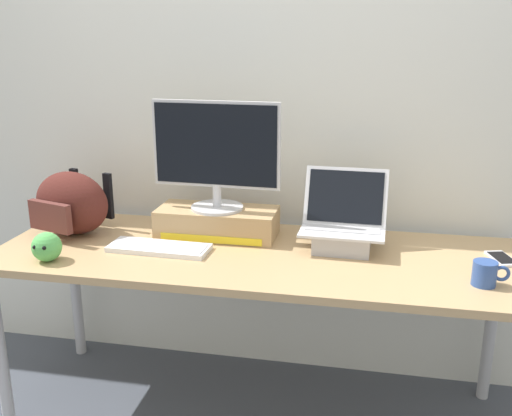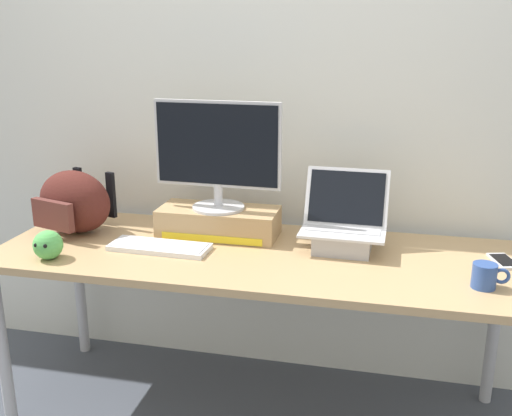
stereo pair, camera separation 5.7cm
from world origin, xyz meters
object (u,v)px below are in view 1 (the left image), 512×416
object	(u,v)px
open_laptop	(343,232)
coffee_mug	(485,273)
desktop_monitor	(216,154)
cell_phone	(502,259)
plush_toy	(47,247)
toner_box_yellow	(217,222)
external_keyboard	(159,248)
messenger_backpack	(71,203)

from	to	relation	value
open_laptop	coffee_mug	xyz separation A→B (m)	(0.50, -0.26, -0.02)
desktop_monitor	cell_phone	distance (m)	1.18
open_laptop	desktop_monitor	bearing A→B (deg)	176.02
plush_toy	toner_box_yellow	bearing A→B (deg)	36.38
coffee_mug	plush_toy	bearing A→B (deg)	-176.78
external_keyboard	messenger_backpack	world-z (taller)	messenger_backpack
coffee_mug	cell_phone	world-z (taller)	coffee_mug
desktop_monitor	messenger_backpack	xyz separation A→B (m)	(-0.61, -0.09, -0.22)
cell_phone	plush_toy	distance (m)	1.72
desktop_monitor	plush_toy	bearing A→B (deg)	-141.40
coffee_mug	cell_phone	bearing A→B (deg)	67.67
coffee_mug	plush_toy	world-z (taller)	plush_toy
toner_box_yellow	plush_toy	bearing A→B (deg)	-143.62
toner_box_yellow	cell_phone	bearing A→B (deg)	-3.20
desktop_monitor	open_laptop	bearing A→B (deg)	-3.48
desktop_monitor	cell_phone	size ratio (longest dim) A/B	3.25
messenger_backpack	cell_phone	size ratio (longest dim) A/B	2.41
external_keyboard	coffee_mug	xyz separation A→B (m)	(1.21, -0.10, 0.03)
messenger_backpack	cell_phone	bearing A→B (deg)	17.57
open_laptop	external_keyboard	world-z (taller)	open_laptop
toner_box_yellow	messenger_backpack	world-z (taller)	messenger_backpack
toner_box_yellow	messenger_backpack	size ratio (longest dim) A/B	1.26
toner_box_yellow	open_laptop	size ratio (longest dim) A/B	1.49
toner_box_yellow	messenger_backpack	xyz separation A→B (m)	(-0.61, -0.09, 0.07)
open_laptop	plush_toy	world-z (taller)	open_laptop
toner_box_yellow	coffee_mug	bearing A→B (deg)	-17.28
toner_box_yellow	cell_phone	world-z (taller)	toner_box_yellow
plush_toy	messenger_backpack	bearing A→B (deg)	100.94
desktop_monitor	external_keyboard	distance (m)	0.44
toner_box_yellow	open_laptop	world-z (taller)	open_laptop
open_laptop	plush_toy	distance (m)	1.14
toner_box_yellow	external_keyboard	bearing A→B (deg)	-129.31
messenger_backpack	coffee_mug	xyz separation A→B (m)	(1.64, -0.23, -0.09)
cell_phone	desktop_monitor	bearing A→B (deg)	161.82
coffee_mug	cell_phone	xyz separation A→B (m)	(0.11, 0.26, -0.04)
external_keyboard	plush_toy	distance (m)	0.42
desktop_monitor	coffee_mug	xyz separation A→B (m)	(1.03, -0.32, -0.31)
plush_toy	desktop_monitor	bearing A→B (deg)	36.31
toner_box_yellow	external_keyboard	world-z (taller)	toner_box_yellow
toner_box_yellow	external_keyboard	size ratio (longest dim) A/B	1.24
desktop_monitor	coffee_mug	distance (m)	1.12
messenger_backpack	cell_phone	distance (m)	1.75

